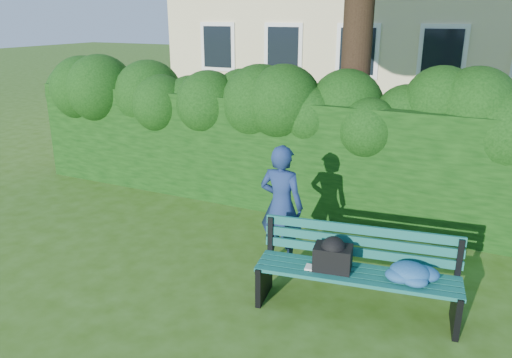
% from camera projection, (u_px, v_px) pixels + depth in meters
% --- Properties ---
extents(ground, '(80.00, 80.00, 0.00)m').
position_uv_depth(ground, '(236.00, 261.00, 6.47)').
color(ground, '#345812').
rests_on(ground, ground).
extents(hedge, '(10.00, 1.00, 1.80)m').
position_uv_depth(hedge, '(299.00, 154.00, 8.07)').
color(hedge, black).
rests_on(hedge, ground).
extents(park_bench, '(2.18, 0.88, 0.89)m').
position_uv_depth(park_bench, '(365.00, 268.00, 5.25)').
color(park_bench, '#115644').
rests_on(park_bench, ground).
extents(man_reading, '(0.58, 0.39, 1.57)m').
position_uv_depth(man_reading, '(281.00, 206.00, 6.20)').
color(man_reading, navy).
rests_on(man_reading, ground).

